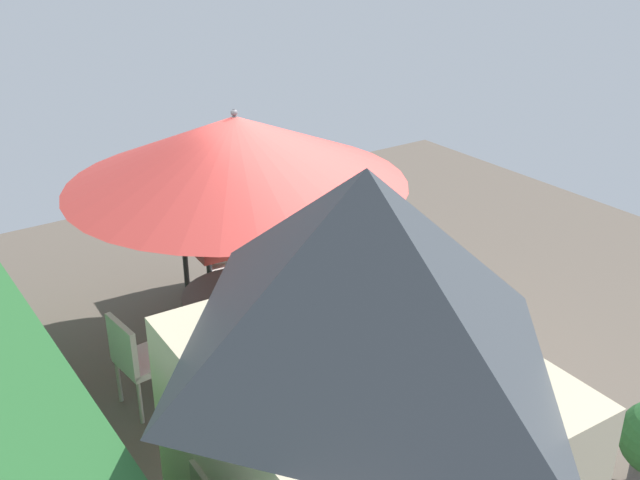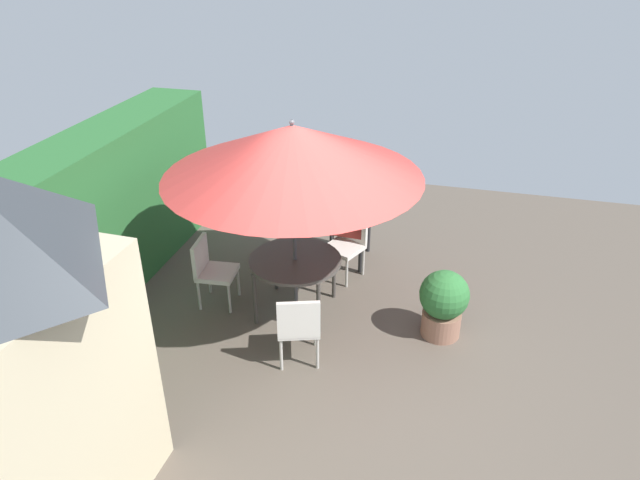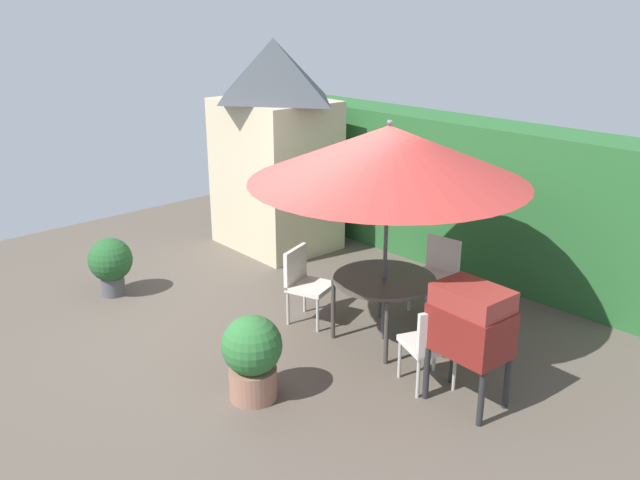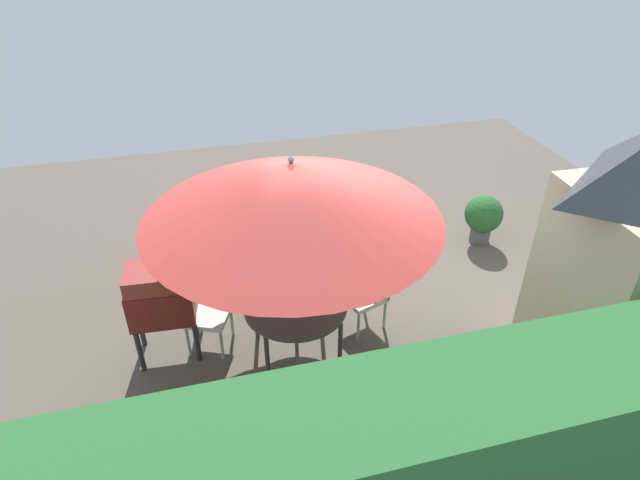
% 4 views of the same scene
% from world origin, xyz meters
% --- Properties ---
extents(ground_plane, '(11.00, 11.00, 0.00)m').
position_xyz_m(ground_plane, '(0.00, 0.00, 0.00)').
color(ground_plane, brown).
extents(hedge_backdrop, '(6.56, 0.82, 2.11)m').
position_xyz_m(hedge_backdrop, '(0.00, 3.50, 1.06)').
color(hedge_backdrop, '#28602D').
rests_on(hedge_backdrop, ground).
extents(garden_shed, '(1.85, 1.49, 3.15)m').
position_xyz_m(garden_shed, '(-2.33, 2.09, 1.61)').
color(garden_shed, '#C6B793').
rests_on(garden_shed, ground).
extents(patio_table, '(1.14, 1.14, 0.75)m').
position_xyz_m(patio_table, '(0.96, 0.91, 0.69)').
color(patio_table, '#47423D').
rests_on(patio_table, ground).
extents(patio_umbrella, '(2.98, 2.98, 2.50)m').
position_xyz_m(patio_umbrella, '(0.96, 0.91, 2.15)').
color(patio_umbrella, '#4C4C51').
rests_on(patio_umbrella, ground).
extents(bbq_grill, '(0.73, 0.55, 1.20)m').
position_xyz_m(bbq_grill, '(2.38, 0.50, 0.85)').
color(bbq_grill, maroon).
rests_on(bbq_grill, ground).
extents(chair_near_shed, '(0.50, 0.50, 0.90)m').
position_xyz_m(chair_near_shed, '(0.86, 2.01, 0.52)').
color(chair_near_shed, silver).
rests_on(chair_near_shed, ground).
extents(chair_far_side, '(0.59, 0.58, 0.90)m').
position_xyz_m(chair_far_side, '(-0.01, 0.58, 0.52)').
color(chair_far_side, silver).
rests_on(chair_far_side, ground).
extents(chair_toward_hedge, '(0.61, 0.61, 0.90)m').
position_xyz_m(chair_toward_hedge, '(1.98, 0.47, 0.52)').
color(chair_toward_hedge, silver).
rests_on(chair_toward_hedge, ground).
extents(potted_plant_by_shed, '(0.57, 0.57, 0.77)m').
position_xyz_m(potted_plant_by_shed, '(-2.30, -0.74, 0.45)').
color(potted_plant_by_shed, '#4C4C51').
rests_on(potted_plant_by_shed, ground).
extents(potted_plant_by_grill, '(0.58, 0.58, 0.86)m').
position_xyz_m(potted_plant_by_grill, '(0.91, -0.92, 0.46)').
color(potted_plant_by_grill, '#936651').
rests_on(potted_plant_by_grill, ground).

